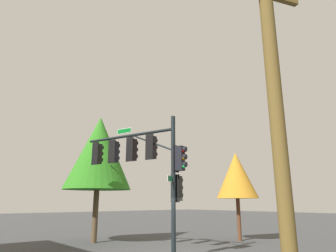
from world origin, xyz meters
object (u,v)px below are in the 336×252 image
signal_pole_assembly (145,161)px  tree_near (236,175)px  utility_pole (277,123)px  tree_mid (99,153)px

signal_pole_assembly → tree_near: bearing=-88.6°
signal_pole_assembly → tree_near: (0.18, -7.53, -0.26)m
signal_pole_assembly → tree_near: size_ratio=1.14×
utility_pole → tree_near: (8.87, -10.63, 0.12)m
tree_near → tree_mid: 8.96m
signal_pole_assembly → tree_mid: (5.27, -0.28, 1.08)m
signal_pole_assembly → utility_pole: bearing=160.3°
utility_pole → signal_pole_assembly: bearing=-19.7°
utility_pole → tree_near: utility_pole is taller
signal_pole_assembly → utility_pole: 9.24m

